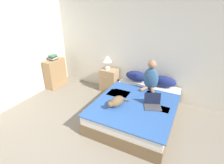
{
  "coord_description": "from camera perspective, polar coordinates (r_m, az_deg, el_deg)",
  "views": [
    {
      "loc": [
        1.51,
        -1.05,
        2.37
      ],
      "look_at": [
        0.02,
        1.89,
        0.8
      ],
      "focal_mm": 28.0,
      "sensor_mm": 36.0,
      "label": 1
    }
  ],
  "objects": [
    {
      "name": "laptop_open",
      "position": [
        3.55,
        13.11,
        -7.05
      ],
      "size": [
        0.4,
        0.38,
        0.24
      ],
      "rotation": [
        0.0,
        0.0,
        0.39
      ],
      "color": "#424247",
      "rests_on": "bed"
    },
    {
      "name": "cat_tabby",
      "position": [
        3.45,
        1.44,
        -6.4
      ],
      "size": [
        0.3,
        0.53,
        0.19
      ],
      "rotation": [
        0.0,
        0.0,
        -1.82
      ],
      "color": "brown",
      "rests_on": "bed"
    },
    {
      "name": "bed",
      "position": [
        3.86,
        8.14,
        -8.69
      ],
      "size": [
        1.58,
        2.06,
        0.45
      ],
      "color": "brown",
      "rests_on": "ground_plane"
    },
    {
      "name": "pillow_near",
      "position": [
        4.52,
        8.05,
        1.92
      ],
      "size": [
        0.58,
        0.24,
        0.27
      ],
      "color": "navy",
      "rests_on": "bed"
    },
    {
      "name": "nightstand",
      "position": [
        4.89,
        -0.94,
        0.61
      ],
      "size": [
        0.45,
        0.36,
        0.64
      ],
      "color": "tan",
      "rests_on": "ground_plane"
    },
    {
      "name": "book_stack_top",
      "position": [
        5.23,
        -18.7,
        7.63
      ],
      "size": [
        0.17,
        0.24,
        0.14
      ],
      "color": "#2D2D33",
      "rests_on": "bookshelf"
    },
    {
      "name": "wall_side",
      "position": [
        4.74,
        -28.39,
        9.02
      ],
      "size": [
        0.05,
        4.09,
        2.55
      ],
      "color": "beige",
      "rests_on": "ground_plane"
    },
    {
      "name": "pillow_far",
      "position": [
        4.37,
        16.59,
        0.23
      ],
      "size": [
        0.58,
        0.24,
        0.27
      ],
      "color": "navy",
      "rests_on": "bed"
    },
    {
      "name": "person_sitting",
      "position": [
        4.1,
        12.56,
        1.64
      ],
      "size": [
        0.36,
        0.35,
        0.71
      ],
      "color": "#33567A",
      "rests_on": "bed"
    },
    {
      "name": "table_lamp",
      "position": [
        4.69,
        -1.59,
        7.29
      ],
      "size": [
        0.26,
        0.26,
        0.39
      ],
      "color": "beige",
      "rests_on": "nightstand"
    },
    {
      "name": "wall_back",
      "position": [
        4.56,
        6.85,
        11.34
      ],
      "size": [
        5.55,
        0.05,
        2.55
      ],
      "color": "beige",
      "rests_on": "ground_plane"
    },
    {
      "name": "bookshelf",
      "position": [
        5.38,
        -18.0,
        2.75
      ],
      "size": [
        0.28,
        0.63,
        0.82
      ],
      "color": "#99754C",
      "rests_on": "ground_plane"
    }
  ]
}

